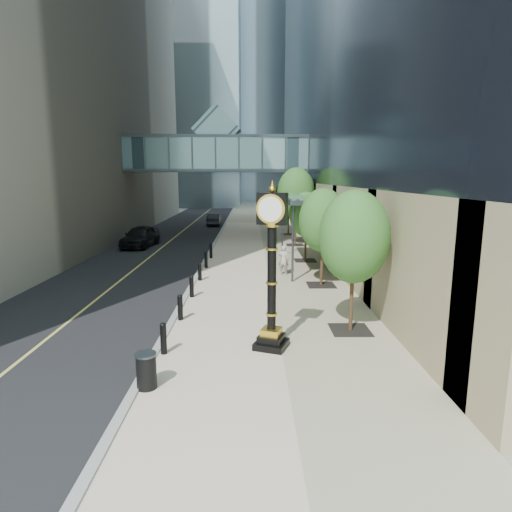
# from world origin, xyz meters

# --- Properties ---
(ground) EXTENTS (320.00, 320.00, 0.00)m
(ground) POSITION_xyz_m (0.00, 0.00, 0.00)
(ground) COLOR gray
(ground) RESTS_ON ground
(road) EXTENTS (8.00, 180.00, 0.02)m
(road) POSITION_xyz_m (-7.00, 40.00, 0.01)
(road) COLOR black
(road) RESTS_ON ground
(sidewalk) EXTENTS (8.00, 180.00, 0.06)m
(sidewalk) POSITION_xyz_m (1.00, 40.00, 0.03)
(sidewalk) COLOR #C6B298
(sidewalk) RESTS_ON ground
(curb) EXTENTS (0.25, 180.00, 0.07)m
(curb) POSITION_xyz_m (-3.00, 40.00, 0.04)
(curb) COLOR gray
(curb) RESTS_ON ground
(distant_tower_b) EXTENTS (26.00, 24.00, 90.00)m
(distant_tower_b) POSITION_xyz_m (9.00, 95.00, 45.00)
(distant_tower_b) COLOR #96AFBD
(distant_tower_b) RESTS_ON ground
(distant_tower_c) EXTENTS (22.00, 22.00, 65.00)m
(distant_tower_c) POSITION_xyz_m (-6.00, 120.00, 32.50)
(distant_tower_c) COLOR #96AFBD
(distant_tower_c) RESTS_ON ground
(skywalk) EXTENTS (17.00, 4.20, 5.80)m
(skywalk) POSITION_xyz_m (-3.00, 28.00, 7.71)
(skywalk) COLOR slate
(skywalk) RESTS_ON ground
(entrance_canopy) EXTENTS (3.00, 8.00, 4.38)m
(entrance_canopy) POSITION_xyz_m (3.48, 14.00, 4.19)
(entrance_canopy) COLOR #383F44
(entrance_canopy) RESTS_ON ground
(bollard_row) EXTENTS (0.20, 16.20, 0.90)m
(bollard_row) POSITION_xyz_m (-2.70, 9.00, 0.51)
(bollard_row) COLOR black
(bollard_row) RESTS_ON sidewalk
(street_trees) EXTENTS (3.00, 28.53, 6.17)m
(street_trees) POSITION_xyz_m (3.60, 17.54, 3.69)
(street_trees) COLOR black
(street_trees) RESTS_ON sidewalk
(street_clock) EXTENTS (1.25, 1.25, 5.19)m
(street_clock) POSITION_xyz_m (0.68, 1.44, 2.31)
(street_clock) COLOR black
(street_clock) RESTS_ON sidewalk
(trash_bin) EXTENTS (0.61, 0.61, 0.90)m
(trash_bin) POSITION_xyz_m (-2.70, -1.21, 0.51)
(trash_bin) COLOR black
(trash_bin) RESTS_ON sidewalk
(pedestrian) EXTENTS (0.71, 0.58, 1.66)m
(pedestrian) POSITION_xyz_m (1.87, 12.02, 0.89)
(pedestrian) COLOR #ACA79E
(pedestrian) RESTS_ON sidewalk
(car_near) EXTENTS (2.51, 5.12, 1.68)m
(car_near) POSITION_xyz_m (-8.75, 22.03, 0.86)
(car_near) COLOR black
(car_near) RESTS_ON road
(car_far) EXTENTS (1.43, 4.06, 1.34)m
(car_far) POSITION_xyz_m (-4.20, 37.19, 0.69)
(car_far) COLOR black
(car_far) RESTS_ON road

